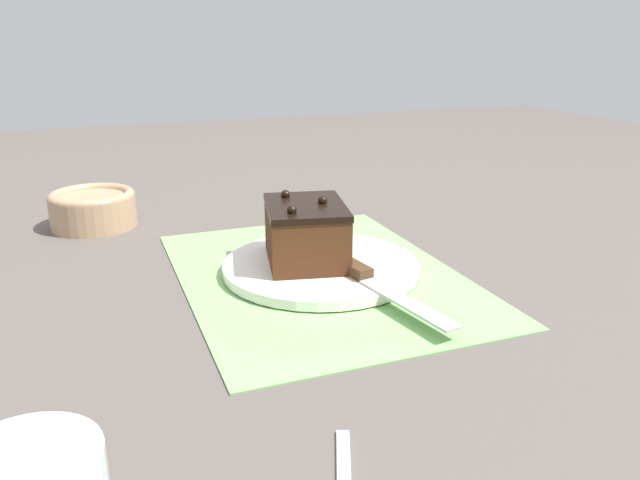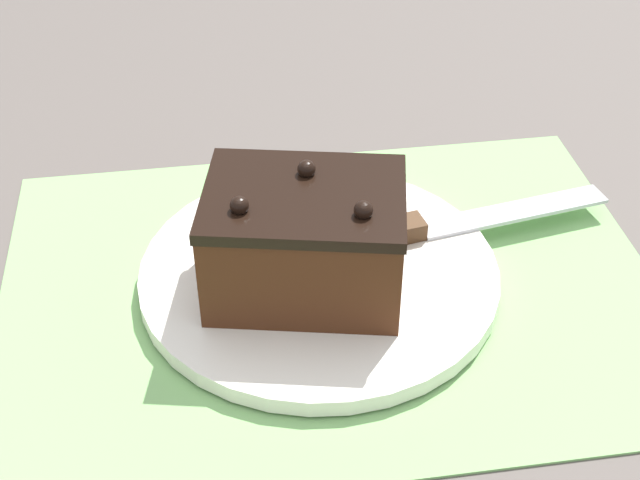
% 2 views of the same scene
% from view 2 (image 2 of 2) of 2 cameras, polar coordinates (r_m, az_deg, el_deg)
% --- Properties ---
extents(ground_plane, '(3.00, 3.00, 0.00)m').
position_cam_2_polar(ground_plane, '(0.63, 0.70, -3.09)').
color(ground_plane, '#544C47').
extents(placemat_woven, '(0.46, 0.34, 0.00)m').
position_cam_2_polar(placemat_woven, '(0.63, 0.70, -2.96)').
color(placemat_woven, '#7AB266').
rests_on(placemat_woven, ground_plane).
extents(cake_plate, '(0.25, 0.25, 0.01)m').
position_cam_2_polar(cake_plate, '(0.63, -0.06, -2.17)').
color(cake_plate, white).
rests_on(cake_plate, placemat_woven).
extents(chocolate_cake, '(0.15, 0.12, 0.09)m').
position_cam_2_polar(chocolate_cake, '(0.58, -0.99, 0.04)').
color(chocolate_cake, '#472614').
rests_on(chocolate_cake, cake_plate).
extents(serving_knife, '(0.22, 0.06, 0.01)m').
position_cam_2_polar(serving_knife, '(0.65, 6.69, 0.85)').
color(serving_knife, '#472D19').
rests_on(serving_knife, cake_plate).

